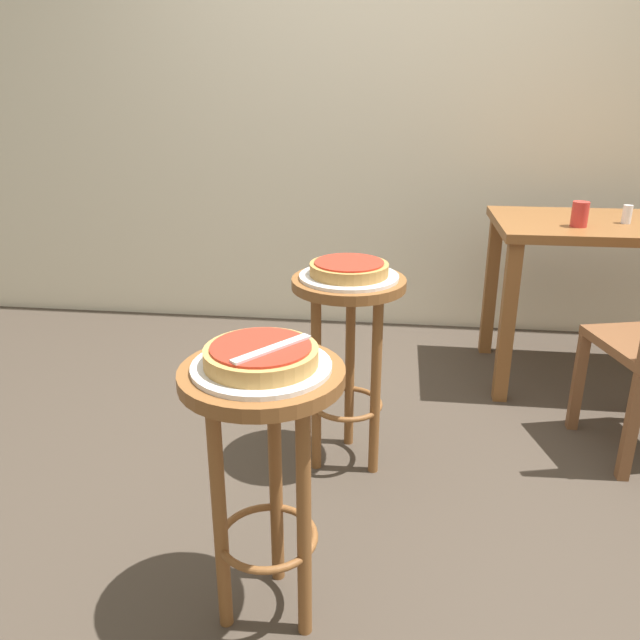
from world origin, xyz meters
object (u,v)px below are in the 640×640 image
at_px(pizza_foreground, 261,355).
at_px(serving_plate_middle, 349,277).
at_px(dining_table, 613,249).
at_px(condiment_shaker, 627,214).
at_px(cup_near_edge, 580,214).
at_px(stool_foreground, 264,439).
at_px(pizza_server_knife, 272,348).
at_px(pizza_middle, 349,268).
at_px(serving_plate_foreground, 262,366).
at_px(stool_middle, 348,329).

distance_m(pizza_foreground, serving_plate_middle, 0.76).
bearing_deg(pizza_foreground, dining_table, 51.56).
bearing_deg(serving_plate_middle, pizza_foreground, -100.78).
relative_size(serving_plate_middle, condiment_shaker, 4.25).
bearing_deg(cup_near_edge, dining_table, 32.91).
xyz_separation_m(pizza_foreground, serving_plate_middle, (0.14, 0.75, -0.03)).
height_order(stool_foreground, pizza_server_knife, pizza_server_knife).
bearing_deg(pizza_foreground, serving_plate_middle, 79.22).
relative_size(pizza_middle, cup_near_edge, 2.52).
height_order(pizza_foreground, cup_near_edge, cup_near_edge).
bearing_deg(pizza_server_knife, cup_near_edge, 3.58).
height_order(serving_plate_foreground, dining_table, dining_table).
bearing_deg(pizza_foreground, pizza_server_knife, -33.69).
relative_size(pizza_middle, condiment_shaker, 3.36).
relative_size(stool_foreground, serving_plate_middle, 2.12).
distance_m(dining_table, cup_near_edge, 0.30).
relative_size(serving_plate_foreground, serving_plate_middle, 0.97).
height_order(stool_foreground, pizza_foreground, pizza_foreground).
height_order(serving_plate_middle, pizza_server_knife, pizza_server_knife).
relative_size(pizza_foreground, cup_near_edge, 2.51).
bearing_deg(pizza_foreground, stool_middle, 79.22).
bearing_deg(pizza_middle, serving_plate_foreground, -100.78).
relative_size(serving_plate_foreground, dining_table, 0.31).
xyz_separation_m(serving_plate_foreground, stool_middle, (0.14, 0.75, -0.19)).
height_order(serving_plate_middle, pizza_middle, pizza_middle).
bearing_deg(cup_near_edge, condiment_shaker, 22.83).
bearing_deg(condiment_shaker, pizza_foreground, -129.54).
height_order(stool_foreground, cup_near_edge, cup_near_edge).
relative_size(dining_table, pizza_server_knife, 4.78).
bearing_deg(dining_table, pizza_foreground, -128.44).
bearing_deg(serving_plate_middle, serving_plate_foreground, -100.78).
distance_m(serving_plate_middle, pizza_middle, 0.03).
xyz_separation_m(dining_table, pizza_server_knife, (-1.23, -1.61, 0.14)).
height_order(pizza_foreground, pizza_server_knife, pizza_server_knife).
height_order(stool_middle, serving_plate_middle, serving_plate_middle).
distance_m(pizza_foreground, stool_middle, 0.79).
relative_size(stool_foreground, cup_near_edge, 6.77).
bearing_deg(dining_table, condiment_shaker, -62.07).
bearing_deg(dining_table, pizza_middle, -142.99).
height_order(serving_plate_middle, condiment_shaker, condiment_shaker).
relative_size(stool_middle, pizza_server_knife, 3.25).
bearing_deg(stool_middle, serving_plate_foreground, -100.78).
xyz_separation_m(pizza_foreground, pizza_server_knife, (0.03, -0.02, 0.03)).
bearing_deg(pizza_foreground, condiment_shaker, 50.46).
xyz_separation_m(stool_middle, condiment_shaker, (1.14, 0.81, 0.28)).
distance_m(stool_foreground, pizza_server_knife, 0.25).
bearing_deg(stool_foreground, pizza_foreground, 90.00).
distance_m(serving_plate_foreground, pizza_foreground, 0.03).
bearing_deg(stool_middle, dining_table, 37.01).
distance_m(serving_plate_foreground, stool_middle, 0.78).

